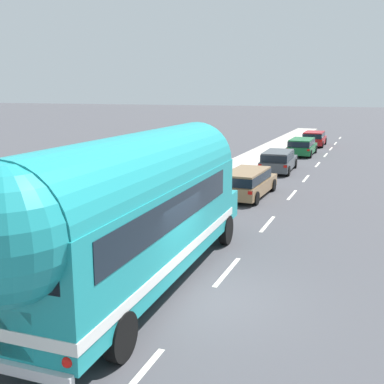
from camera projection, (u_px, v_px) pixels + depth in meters
ground_plane at (205, 298)px, 12.04m from camera, size 300.00×300.00×0.00m
lane_markings at (241, 191)px, 24.79m from camera, size 3.85×80.00×0.01m
sidewalk_slab at (177, 198)px, 22.91m from camera, size 2.54×90.00×0.15m
painted_bus at (131, 208)px, 11.83m from camera, size 2.86×12.16×4.12m
car_lead at (247, 181)px, 23.31m from camera, size 2.00×4.86×1.37m
car_second at (278, 160)px, 30.64m from camera, size 2.03×4.76×1.37m
car_third at (302, 146)px, 38.38m from camera, size 1.96×4.67×1.37m
car_fourth at (314, 138)px, 44.84m from camera, size 2.04×4.48×1.37m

